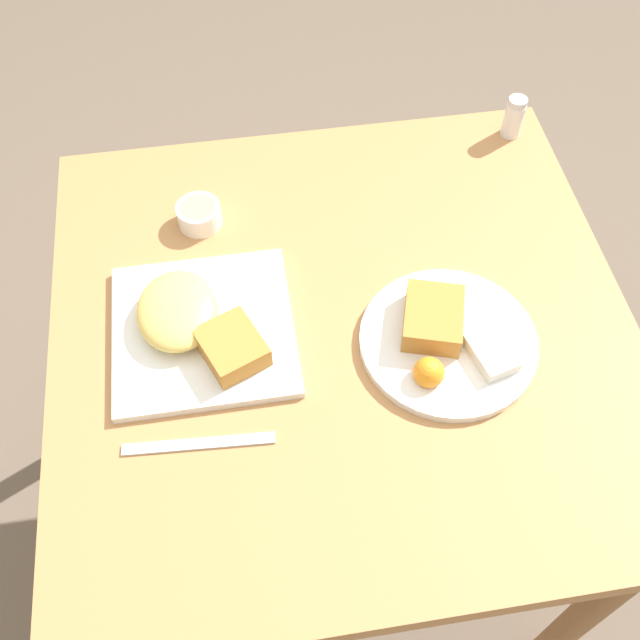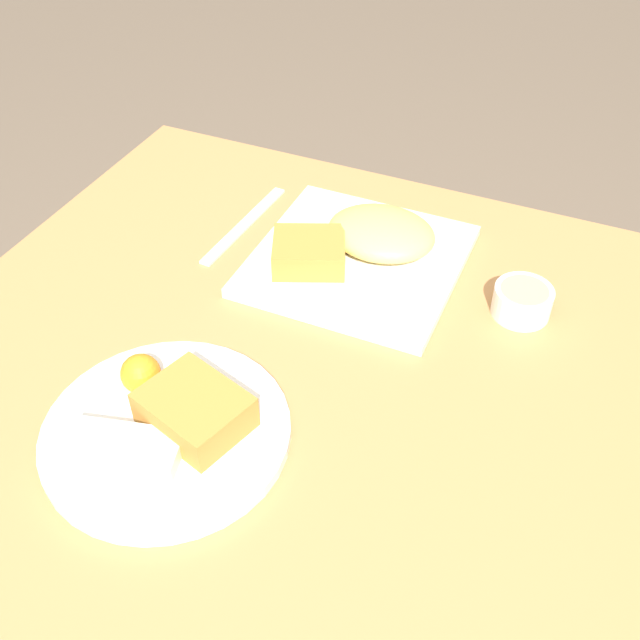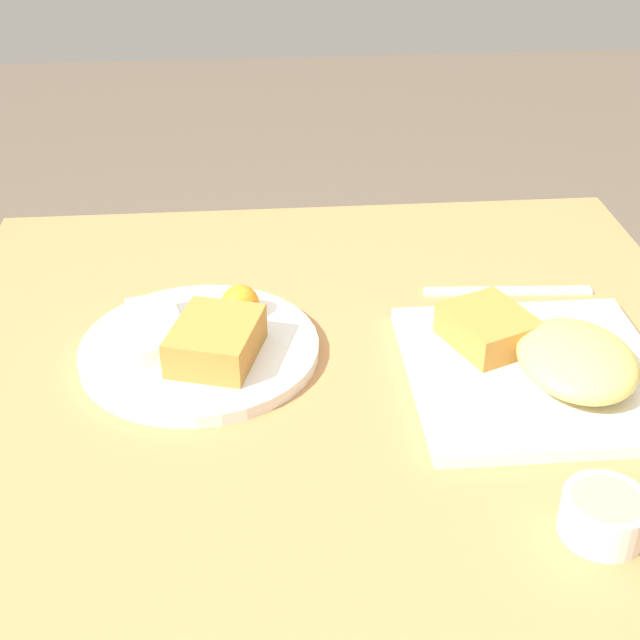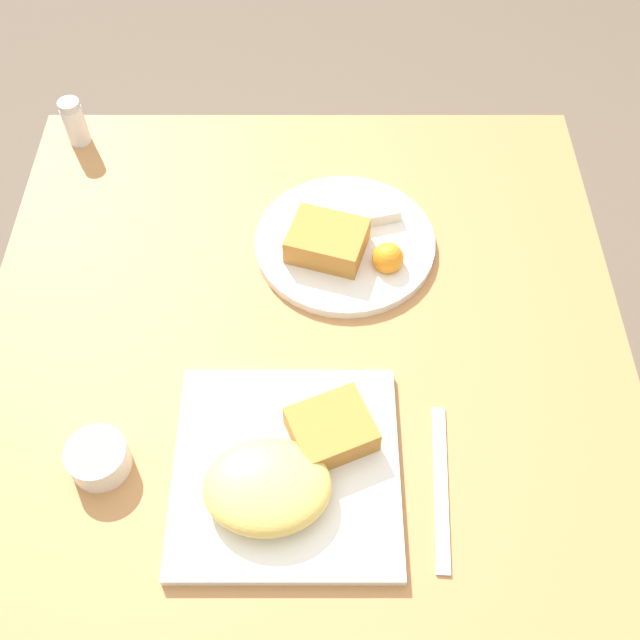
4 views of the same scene
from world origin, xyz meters
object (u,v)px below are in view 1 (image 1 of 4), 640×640
object	(u,v)px
plate_oval_far	(446,338)
sauce_ramekin	(199,215)
plate_square_near	(197,325)
salt_shaker	(513,119)
butter_knife	(199,444)

from	to	relation	value
plate_oval_far	sauce_ramekin	distance (m)	0.45
plate_square_near	sauce_ramekin	bearing A→B (deg)	175.75
salt_shaker	sauce_ramekin	bearing A→B (deg)	-77.11
plate_square_near	butter_knife	distance (m)	0.18
plate_oval_far	salt_shaker	xyz separation A→B (m)	(-0.42, 0.23, 0.02)
salt_shaker	butter_knife	distance (m)	0.79
plate_square_near	plate_oval_far	distance (m)	0.36
sauce_ramekin	butter_knife	size ratio (longest dim) A/B	0.35
plate_square_near	sauce_ramekin	world-z (taller)	plate_square_near
salt_shaker	butter_knife	world-z (taller)	salt_shaker
plate_oval_far	sauce_ramekin	size ratio (longest dim) A/B	3.61
plate_square_near	plate_oval_far	bearing A→B (deg)	78.08
plate_oval_far	salt_shaker	distance (m)	0.48
sauce_ramekin	salt_shaker	size ratio (longest dim) A/B	0.93
plate_square_near	salt_shaker	xyz separation A→B (m)	(-0.35, 0.58, 0.01)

